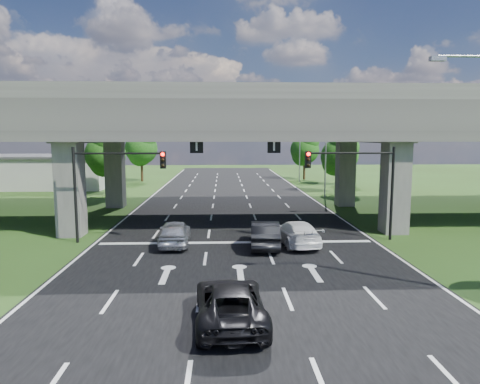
{
  "coord_description": "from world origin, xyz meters",
  "views": [
    {
      "loc": [
        -0.82,
        -22.69,
        6.58
      ],
      "look_at": [
        0.37,
        6.92,
        2.79
      ],
      "focal_mm": 32.0,
      "sensor_mm": 36.0,
      "label": 1
    }
  ],
  "objects": [
    {
      "name": "tree_right_mid",
      "position": [
        16.05,
        36.0,
        4.17
      ],
      "size": [
        3.91,
        3.9,
        6.76
      ],
      "color": "black",
      "rests_on": "ground"
    },
    {
      "name": "signal_left",
      "position": [
        -7.82,
        3.94,
        4.19
      ],
      "size": [
        5.76,
        0.54,
        6.0
      ],
      "color": "black",
      "rests_on": "ground"
    },
    {
      "name": "car_dark",
      "position": [
        1.69,
        2.37,
        0.82
      ],
      "size": [
        1.99,
        4.88,
        1.57
      ],
      "primitive_type": "imported",
      "rotation": [
        0.0,
        0.0,
        3.07
      ],
      "color": "black",
      "rests_on": "road"
    },
    {
      "name": "overpass",
      "position": [
        0.0,
        12.0,
        7.92
      ],
      "size": [
        80.0,
        15.0,
        10.0
      ],
      "color": "#373432",
      "rests_on": "ground"
    },
    {
      "name": "streetlight_far",
      "position": [
        10.1,
        24.0,
        5.85
      ],
      "size": [
        3.38,
        0.25,
        10.0
      ],
      "color": "gray",
      "rests_on": "ground"
    },
    {
      "name": "tree_right_near",
      "position": [
        13.05,
        28.0,
        4.5
      ],
      "size": [
        4.2,
        4.2,
        7.28
      ],
      "color": "black",
      "rests_on": "ground"
    },
    {
      "name": "road",
      "position": [
        0.0,
        10.0,
        0.01
      ],
      "size": [
        18.0,
        120.0,
        0.03
      ],
      "primitive_type": "cube",
      "color": "black",
      "rests_on": "ground"
    },
    {
      "name": "tree_left_near",
      "position": [
        -13.95,
        26.0,
        4.82
      ],
      "size": [
        4.5,
        4.5,
        7.8
      ],
      "color": "black",
      "rests_on": "ground"
    },
    {
      "name": "tree_right_far",
      "position": [
        12.05,
        44.0,
        4.82
      ],
      "size": [
        4.5,
        4.5,
        7.8
      ],
      "color": "black",
      "rests_on": "ground"
    },
    {
      "name": "car_white",
      "position": [
        3.67,
        2.86,
        0.76
      ],
      "size": [
        2.69,
        5.23,
        1.45
      ],
      "primitive_type": "imported",
      "rotation": [
        0.0,
        0.0,
        3.28
      ],
      "color": "white",
      "rests_on": "road"
    },
    {
      "name": "car_trailing",
      "position": [
        -0.59,
        -8.14,
        0.75
      ],
      "size": [
        2.61,
        5.28,
        1.44
      ],
      "primitive_type": "imported",
      "rotation": [
        0.0,
        0.0,
        3.18
      ],
      "color": "black",
      "rests_on": "road"
    },
    {
      "name": "tree_left_far",
      "position": [
        -12.95,
        42.0,
        5.14
      ],
      "size": [
        4.8,
        4.8,
        8.32
      ],
      "color": "black",
      "rests_on": "ground"
    },
    {
      "name": "streetlight_beyond",
      "position": [
        10.1,
        40.0,
        5.85
      ],
      "size": [
        3.38,
        0.25,
        10.0
      ],
      "color": "gray",
      "rests_on": "ground"
    },
    {
      "name": "warehouse",
      "position": [
        -26.0,
        35.0,
        2.0
      ],
      "size": [
        20.0,
        10.0,
        4.0
      ],
      "primitive_type": "cube",
      "color": "#9E9E99",
      "rests_on": "ground"
    },
    {
      "name": "ground",
      "position": [
        0.0,
        0.0,
        0.0
      ],
      "size": [
        160.0,
        160.0,
        0.0
      ],
      "primitive_type": "plane",
      "color": "#274014",
      "rests_on": "ground"
    },
    {
      "name": "signal_right",
      "position": [
        7.82,
        3.94,
        4.19
      ],
      "size": [
        5.76,
        0.54,
        6.0
      ],
      "color": "black",
      "rests_on": "ground"
    },
    {
      "name": "tree_left_mid",
      "position": [
        -16.95,
        34.0,
        4.17
      ],
      "size": [
        3.91,
        3.9,
        6.76
      ],
      "color": "black",
      "rests_on": "ground"
    },
    {
      "name": "car_silver",
      "position": [
        -3.78,
        3.0,
        0.8
      ],
      "size": [
        1.95,
        4.57,
        1.54
      ],
      "primitive_type": "imported",
      "rotation": [
        0.0,
        0.0,
        3.17
      ],
      "color": "#BABCC3",
      "rests_on": "road"
    }
  ]
}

